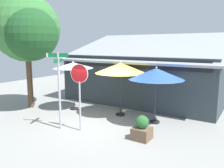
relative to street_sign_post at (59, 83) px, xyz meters
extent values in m
cube|color=gray|center=(0.95, 1.34, -1.96)|extent=(28.00, 28.00, 0.10)
cube|color=#333D42|center=(0.80, 6.72, -0.49)|extent=(9.11, 5.22, 2.83)
cube|color=#999EA8|center=(0.80, 6.57, 1.43)|extent=(9.61, 5.73, 1.74)
cube|color=black|center=(0.80, 4.06, 0.57)|extent=(8.51, 0.16, 0.44)
cylinder|color=#A8AAB2|center=(0.00, 0.00, -0.34)|extent=(0.09, 0.09, 3.14)
cube|color=#116B38|center=(0.00, 0.00, 1.13)|extent=(0.77, 0.38, 0.16)
cube|color=#116B38|center=(0.00, 0.00, 0.91)|extent=(0.38, 0.77, 0.16)
cube|color=white|center=(-0.40, -0.18, 1.13)|extent=(0.07, 0.06, 0.16)
cylinder|color=#A8AAB2|center=(0.84, 0.28, -0.90)|extent=(0.07, 0.07, 2.01)
cylinder|color=white|center=(0.84, 0.28, 0.43)|extent=(0.73, 0.20, 0.76)
cylinder|color=red|center=(0.84, 0.28, 0.43)|extent=(0.69, 0.20, 0.71)
cylinder|color=black|center=(-1.48, 2.49, -1.87)|extent=(0.44, 0.44, 0.08)
cylinder|color=#333335|center=(-1.48, 2.49, -0.76)|extent=(0.05, 0.05, 2.28)
cone|color=white|center=(-1.48, 2.49, 0.48)|extent=(2.10, 2.10, 0.30)
sphere|color=silver|center=(-1.48, 2.49, 0.66)|extent=(0.08, 0.08, 0.08)
cylinder|color=black|center=(1.15, 2.93, -1.87)|extent=(0.44, 0.44, 0.08)
cylinder|color=#333335|center=(1.15, 2.93, -0.83)|extent=(0.05, 0.05, 2.16)
cone|color=#EAD14C|center=(1.15, 2.93, 0.45)|extent=(2.46, 2.46, 0.49)
sphere|color=silver|center=(1.15, 2.93, 0.73)|extent=(0.08, 0.08, 0.08)
cylinder|color=black|center=(3.02, 2.79, -1.87)|extent=(0.44, 0.44, 0.08)
cylinder|color=#333335|center=(3.02, 2.79, -0.90)|extent=(0.05, 0.05, 2.01)
cone|color=#2D56B7|center=(3.02, 2.79, 0.30)|extent=(2.41, 2.41, 0.49)
sphere|color=silver|center=(3.02, 2.79, 0.57)|extent=(0.08, 0.08, 0.08)
cylinder|color=brown|center=(-3.82, 1.51, -0.41)|extent=(0.30, 0.30, 2.98)
sphere|color=#387538|center=(-3.82, 1.51, 2.40)|extent=(3.53, 3.53, 3.53)
sphere|color=#1E4C23|center=(-2.85, 1.06, 2.05)|extent=(2.58, 2.58, 2.58)
cube|color=brown|center=(3.33, 0.81, -1.68)|extent=(0.64, 0.64, 0.45)
sphere|color=#28602D|center=(3.33, 0.81, -1.24)|extent=(0.49, 0.49, 0.49)
camera|label=1|loc=(6.69, -6.44, 1.52)|focal=36.52mm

